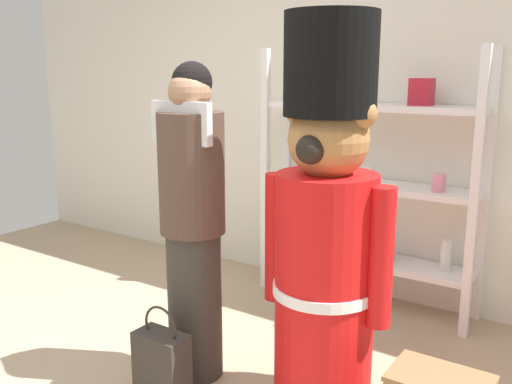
{
  "coord_description": "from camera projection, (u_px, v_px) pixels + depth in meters",
  "views": [
    {
      "loc": [
        1.73,
        -1.42,
        1.56
      ],
      "look_at": [
        0.31,
        0.68,
        1.0
      ],
      "focal_mm": 39.53,
      "sensor_mm": 36.0,
      "label": 1
    }
  ],
  "objects": [
    {
      "name": "person_shopper",
      "position": [
        193.0,
        220.0,
        2.77
      ],
      "size": [
        0.34,
        0.32,
        1.59
      ],
      "color": "#38332D",
      "rests_on": "ground_plane"
    },
    {
      "name": "merchandise_shelf",
      "position": [
        367.0,
        178.0,
        3.68
      ],
      "size": [
        1.46,
        0.35,
        1.69
      ],
      "color": "white",
      "rests_on": "ground_plane"
    },
    {
      "name": "shopping_bag",
      "position": [
        162.0,
        368.0,
        2.64
      ],
      "size": [
        0.26,
        0.14,
        0.5
      ],
      "color": "#332D28",
      "rests_on": "ground_plane"
    },
    {
      "name": "teddy_bear_guard",
      "position": [
        326.0,
        233.0,
        2.5
      ],
      "size": [
        0.63,
        0.47,
        1.79
      ],
      "color": "red",
      "rests_on": "ground_plane"
    },
    {
      "name": "back_wall",
      "position": [
        342.0,
        106.0,
        3.93
      ],
      "size": [
        6.4,
        0.12,
        2.6
      ],
      "primitive_type": "cube",
      "color": "silver",
      "rests_on": "ground_plane"
    }
  ]
}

